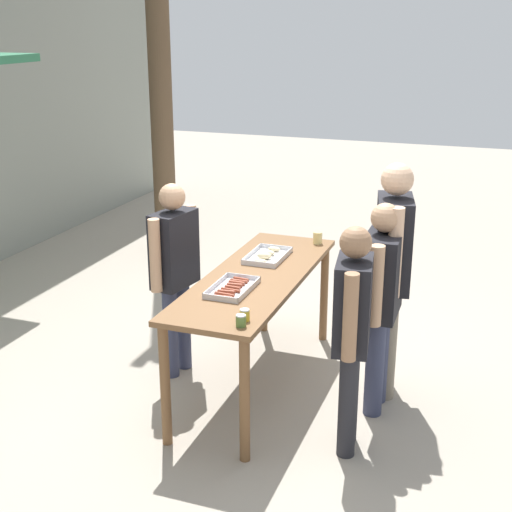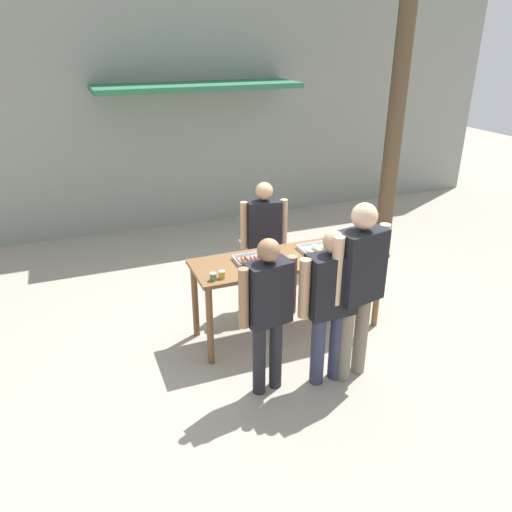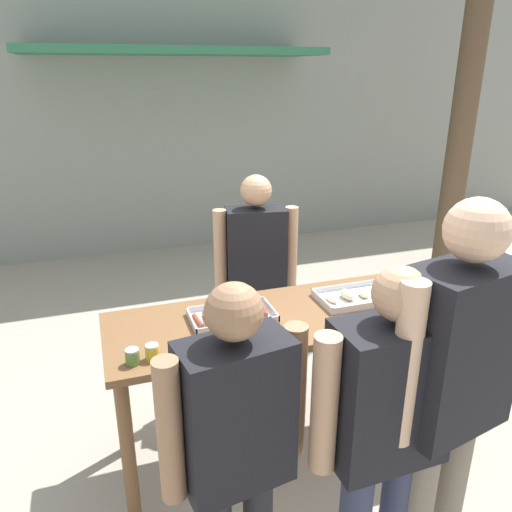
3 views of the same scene
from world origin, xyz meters
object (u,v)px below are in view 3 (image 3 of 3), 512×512
Objects in this scene: person_server_behind_table at (256,268)px; person_customer_waiting_in_line at (386,420)px; condiment_jar_ketchup at (152,352)px; utility_pole at (478,13)px; person_customer_with_cup at (453,379)px; condiment_jar_mustard at (132,357)px; person_customer_holding_hotdog at (236,441)px; food_tray_sausages at (231,316)px; beer_cup at (460,299)px; food_tray_buns at (355,296)px.

person_server_behind_table is 1.01× the size of person_customer_waiting_in_line.
condiment_jar_ketchup is 4.81m from utility_pole.
condiment_jar_ketchup is 0.04× the size of person_customer_with_cup.
person_customer_holding_hotdog is at bearing -64.15° from condiment_jar_mustard.
utility_pole is (3.25, 2.20, 1.80)m from food_tray_sausages.
person_customer_waiting_in_line reaches higher than food_tray_sausages.
beer_cup is at bearing -143.66° from person_customer_waiting_in_line.
food_tray_buns is 0.26× the size of person_customer_with_cup.
person_customer_waiting_in_line is (0.59, -0.08, -0.00)m from person_customer_holding_hotdog.
utility_pole is (2.63, 3.23, 1.67)m from person_customer_with_cup.
person_customer_holding_hotdog is at bearing -138.20° from utility_pole.
condiment_jar_mustard reaches higher than food_tray_sausages.
person_customer_holding_hotdog reaches higher than food_tray_sausages.
condiment_jar_mustard is 0.01× the size of utility_pole.
person_customer_waiting_in_line is at bearing -38.65° from condiment_jar_mustard.
condiment_jar_ketchup is at bearing 179.87° from beer_cup.
person_customer_waiting_in_line reaches higher than person_customer_holding_hotdog.
person_server_behind_table is (0.82, 0.91, -0.02)m from condiment_jar_ketchup.
condiment_jar_mustard is at bearing -179.80° from beer_cup.
utility_pole reaches higher than condiment_jar_ketchup.
food_tray_buns is at bearing -110.14° from person_customer_with_cup.
beer_cup is at bearing -128.33° from utility_pole.
beer_cup is at bearing -165.90° from person_customer_holding_hotdog.
food_tray_sausages is 0.26× the size of person_customer_with_cup.
utility_pole is (3.81, 2.48, 1.78)m from condiment_jar_mustard.
condiment_jar_mustard is at bearing -167.86° from food_tray_buns.
person_customer_waiting_in_line is (-0.43, -1.01, -0.02)m from food_tray_buns.
utility_pole is at bearing -140.91° from person_customer_with_cup.
person_customer_holding_hotdog reaches higher than food_tray_buns.
utility_pole reaches higher than beer_cup.
person_customer_holding_hotdog is at bearing -18.32° from person_customer_with_cup.
condiment_jar_ketchup is (-0.47, -0.27, 0.02)m from food_tray_sausages.
beer_cup is at bearing -34.41° from person_server_behind_table.
beer_cup is at bearing 0.20° from condiment_jar_mustard.
person_customer_holding_hotdog reaches higher than beer_cup.
person_customer_holding_hotdog is at bearing -101.39° from person_server_behind_table.
beer_cup is 3.62m from utility_pole.
person_customer_waiting_in_line is at bearing -16.43° from person_customer_with_cup.
utility_pole is at bearing 33.08° from condiment_jar_mustard.
beer_cup is (1.85, 0.01, 0.01)m from condiment_jar_mustard.
condiment_jar_mustard is at bearing -39.86° from person_customer_waiting_in_line.
person_customer_with_cup reaches higher than person_customer_waiting_in_line.
condiment_jar_ketchup is at bearing -43.34° from person_customer_waiting_in_line.
food_tray_buns is 1.10m from person_customer_waiting_in_line.
person_server_behind_table reaches higher than food_tray_sausages.
person_customer_holding_hotdog is 0.88m from person_customer_with_cup.
person_customer_waiting_in_line is (-0.27, 0.02, -0.15)m from person_customer_with_cup.
condiment_jar_mustard is 0.76× the size of beer_cup.
condiment_jar_ketchup is 1.22m from person_server_behind_table.
person_server_behind_table is (0.36, 0.63, 0.00)m from food_tray_sausages.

